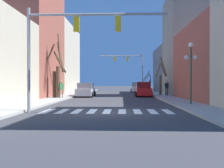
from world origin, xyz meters
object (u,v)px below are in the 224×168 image
at_px(car_parked_left_near, 136,88).
at_px(car_parked_right_far, 143,90).
at_px(street_tree_left_near, 161,78).
at_px(traffic_signal_near, 70,35).
at_px(pedestrian_on_right_sidewalk, 167,87).
at_px(traffic_signal_far, 130,64).
at_px(car_parked_right_near, 86,90).
at_px(street_tree_right_near, 149,82).
at_px(street_lamp_right_corner, 191,60).
at_px(pedestrian_crossing_street, 61,88).
at_px(street_tree_left_far, 59,71).
at_px(street_tree_left_mid, 54,76).

xyz_separation_m(car_parked_left_near, car_parked_right_far, (0.01, -14.80, 0.02)).
height_order(car_parked_left_near, street_tree_left_near, street_tree_left_near).
height_order(traffic_signal_near, pedestrian_on_right_sidewalk, traffic_signal_near).
bearing_deg(traffic_signal_far, car_parked_right_near, -113.37).
xyz_separation_m(traffic_signal_near, pedestrian_on_right_sidewalk, (8.50, 17.96, -3.19)).
xyz_separation_m(pedestrian_on_right_sidewalk, street_tree_right_near, (-0.74, 13.94, 0.56)).
distance_m(traffic_signal_near, street_lamp_right_corner, 9.31).
bearing_deg(street_tree_left_near, traffic_signal_near, -112.83).
bearing_deg(pedestrian_crossing_street, car_parked_left_near, -159.13).
height_order(traffic_signal_far, street_tree_left_far, street_tree_left_far).
bearing_deg(street_tree_left_far, pedestrian_crossing_street, -0.89).
xyz_separation_m(street_tree_left_near, street_tree_right_near, (-0.18, 13.04, -0.48)).
distance_m(traffic_signal_far, pedestrian_crossing_street, 19.98).
relative_size(pedestrian_on_right_sidewalk, street_tree_left_near, 0.37).
bearing_deg(street_tree_left_mid, traffic_signal_far, 64.38).
xyz_separation_m(traffic_signal_far, car_parked_left_near, (1.22, 2.12, -4.13)).
distance_m(pedestrian_on_right_sidewalk, street_tree_left_near, 1.49).
relative_size(car_parked_right_near, pedestrian_on_right_sidewalk, 2.68).
height_order(car_parked_left_near, car_parked_right_near, car_parked_left_near).
bearing_deg(car_parked_right_near, street_tree_left_near, -78.94).
bearing_deg(street_tree_left_far, street_tree_right_near, 59.44).
xyz_separation_m(traffic_signal_far, street_tree_left_near, (3.58, -11.68, -2.69)).
xyz_separation_m(car_parked_right_near, pedestrian_on_right_sidewalk, (9.98, 0.94, 0.43)).
xyz_separation_m(traffic_signal_near, car_parked_left_near, (5.58, 32.65, -3.59)).
distance_m(car_parked_right_near, street_tree_left_mid, 5.40).
height_order(street_lamp_right_corner, street_tree_left_far, street_tree_left_far).
height_order(pedestrian_crossing_street, street_tree_left_near, street_tree_left_near).
xyz_separation_m(pedestrian_crossing_street, street_tree_left_far, (-0.24, 0.00, 1.72)).
xyz_separation_m(street_lamp_right_corner, street_tree_left_far, (-11.68, 7.89, -0.42)).
relative_size(car_parked_right_near, street_tree_right_near, 1.32).
height_order(car_parked_right_near, street_tree_right_near, street_tree_right_near).
height_order(car_parked_left_near, street_tree_left_mid, street_tree_left_mid).
bearing_deg(street_tree_right_near, street_tree_left_far, -120.56).
relative_size(street_tree_left_near, street_tree_right_near, 1.34).
relative_size(car_parked_left_near, street_tree_left_near, 0.87).
distance_m(car_parked_left_near, street_tree_left_near, 14.07).
distance_m(street_tree_right_near, street_tree_left_mid, 22.66).
height_order(traffic_signal_far, street_tree_left_mid, traffic_signal_far).
bearing_deg(street_tree_left_mid, street_tree_right_near, 58.11).
distance_m(car_parked_right_near, car_parked_right_far, 7.12).
distance_m(traffic_signal_far, car_parked_left_near, 4.79).
bearing_deg(car_parked_right_near, street_tree_right_near, -31.82).
relative_size(car_parked_right_near, street_tree_left_mid, 0.85).
distance_m(street_lamp_right_corner, street_tree_left_near, 14.26).
height_order(pedestrian_on_right_sidewalk, street_tree_right_near, street_tree_right_near).
distance_m(car_parked_right_far, pedestrian_crossing_street, 10.49).
distance_m(street_lamp_right_corner, car_parked_right_far, 13.66).
xyz_separation_m(pedestrian_on_right_sidewalk, street_tree_left_far, (-12.19, -5.43, 1.71)).
xyz_separation_m(car_parked_left_near, pedestrian_crossing_street, (-9.02, -20.13, 0.38)).
bearing_deg(traffic_signal_far, pedestrian_on_right_sidewalk, -71.78).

